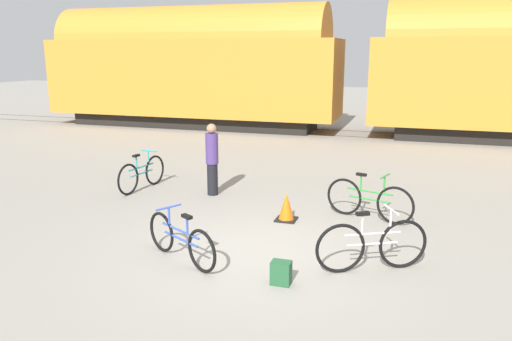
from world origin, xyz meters
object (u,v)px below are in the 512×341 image
object	(u,v)px
bicycle_blue	(181,240)
person_in_purple	(212,159)
bicycle_silver	(372,245)
freight_train	(356,66)
traffic_cone	(286,208)
bicycle_green	(369,200)
bicycle_teal	(142,174)
backpack	(281,273)

from	to	relation	value
bicycle_blue	person_in_purple	distance (m)	3.79
bicycle_silver	bicycle_blue	size ratio (longest dim) A/B	1.01
freight_train	bicycle_silver	world-z (taller)	freight_train
traffic_cone	bicycle_blue	bearing A→B (deg)	-114.40
bicycle_silver	traffic_cone	size ratio (longest dim) A/B	2.87
bicycle_blue	person_in_purple	size ratio (longest dim) A/B	0.95
bicycle_blue	bicycle_green	world-z (taller)	bicycle_green
bicycle_teal	traffic_cone	world-z (taller)	bicycle_teal
bicycle_teal	traffic_cone	bearing A→B (deg)	-16.40
bicycle_silver	bicycle_teal	size ratio (longest dim) A/B	0.90
person_in_purple	backpack	bearing A→B (deg)	0.20
bicycle_silver	bicycle_green	size ratio (longest dim) A/B	0.91
bicycle_green	person_in_purple	world-z (taller)	person_in_purple
bicycle_teal	person_in_purple	size ratio (longest dim) A/B	1.06
backpack	person_in_purple	bearing A→B (deg)	124.29
traffic_cone	backpack	bearing A→B (deg)	-77.20
bicycle_silver	backpack	size ratio (longest dim) A/B	4.65
bicycle_blue	person_in_purple	xyz separation A→B (m)	(-0.97, 3.63, 0.49)
bicycle_green	backpack	xyz separation A→B (m)	(-0.91, -3.25, -0.22)
bicycle_blue	backpack	xyz separation A→B (m)	(1.70, -0.29, -0.19)
freight_train	backpack	xyz separation A→B (m)	(0.68, -13.72, -2.50)
person_in_purple	traffic_cone	bearing A→B (deg)	25.19
bicycle_silver	bicycle_blue	bearing A→B (deg)	-168.82
bicycle_green	bicycle_teal	world-z (taller)	bicycle_green
freight_train	backpack	world-z (taller)	freight_train
backpack	bicycle_green	bearing A→B (deg)	74.35
freight_train	bicycle_green	xyz separation A→B (m)	(1.59, -10.47, -2.27)
freight_train	bicycle_silver	bearing A→B (deg)	-81.77
bicycle_silver	person_in_purple	bearing A→B (deg)	141.51
bicycle_silver	backpack	xyz separation A→B (m)	(-1.18, -0.86, -0.23)
freight_train	bicycle_teal	xyz separation A→B (m)	(-3.77, -9.89, -2.28)
bicycle_teal	bicycle_blue	bearing A→B (deg)	-52.17
bicycle_green	person_in_purple	xyz separation A→B (m)	(-3.59, 0.67, 0.45)
freight_train	bicycle_teal	distance (m)	10.83
bicycle_blue	bicycle_teal	xyz separation A→B (m)	(-2.74, 3.53, 0.03)
bicycle_silver	backpack	bearing A→B (deg)	-143.75
freight_train	bicycle_blue	xyz separation A→B (m)	(-1.02, -13.42, -2.31)
person_in_purple	bicycle_blue	bearing A→B (deg)	-19.11
bicycle_teal	freight_train	bearing A→B (deg)	69.16
bicycle_teal	bicycle_green	bearing A→B (deg)	-6.14
freight_train	bicycle_silver	distance (m)	13.18
freight_train	bicycle_blue	distance (m)	13.66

